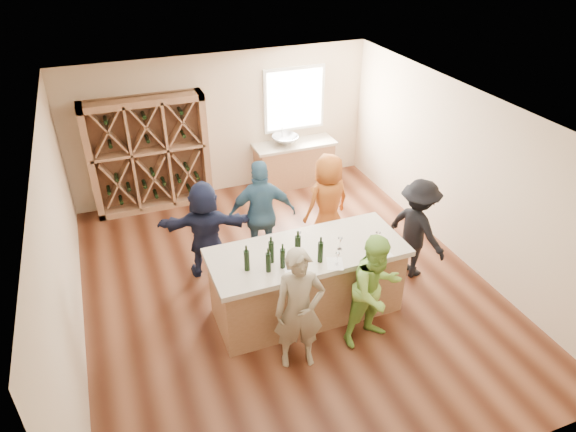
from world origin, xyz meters
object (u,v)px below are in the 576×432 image
object	(u,v)px
sink	(285,140)
wine_bottle_b	(268,262)
tasting_counter_base	(307,283)
wine_bottle_c	(271,252)
wine_bottle_d	(283,258)
wine_rack	(149,155)
person_near_left	(299,310)
person_far_right	(328,203)
person_near_right	(375,291)
person_far_mid	(262,214)
wine_bottle_a	(247,261)
person_far_left	(206,230)
person_server	(417,229)
wine_bottle_f	(320,252)
wine_bottle_e	(298,247)

from	to	relation	value
sink	wine_bottle_b	world-z (taller)	wine_bottle_b
tasting_counter_base	wine_bottle_c	xyz separation A→B (m)	(-0.55, -0.08, 0.74)
wine_bottle_d	wine_rack	bearing A→B (deg)	105.09
sink	wine_bottle_d	distance (m)	4.37
person_near_left	person_far_right	distance (m)	2.71
person_near_right	person_far_mid	distance (m)	2.34
tasting_counter_base	wine_bottle_a	bearing A→B (deg)	-171.86
wine_bottle_c	person_far_left	world-z (taller)	person_far_left
wine_rack	person_near_right	world-z (taller)	wine_rack
sink	wine_bottle_c	size ratio (longest dim) A/B	1.74
wine_bottle_b	person_near_left	xyz separation A→B (m)	(0.18, -0.60, -0.35)
tasting_counter_base	person_near_right	xyz separation A→B (m)	(0.61, -0.83, 0.32)
sink	wine_bottle_a	distance (m)	4.45
tasting_counter_base	sink	bearing A→B (deg)	73.54
tasting_counter_base	person_server	world-z (taller)	person_server
wine_bottle_d	tasting_counter_base	bearing A→B (deg)	28.18
person_near_left	wine_bottle_f	bearing A→B (deg)	58.72
person_near_left	person_far_left	world-z (taller)	person_near_left
wine_rack	wine_bottle_f	xyz separation A→B (m)	(1.62, -4.19, 0.13)
wine_bottle_b	wine_rack	bearing A→B (deg)	102.46
wine_bottle_d	wine_bottle_e	distance (m)	0.30
wine_bottle_c	person_near_right	size ratio (longest dim) A/B	0.19
sink	person_near_left	distance (m)	4.95
tasting_counter_base	person_server	bearing A→B (deg)	7.24
wine_bottle_a	wine_bottle_b	world-z (taller)	wine_bottle_a
person_server	person_far_right	distance (m)	1.53
person_near_left	person_server	distance (m)	2.66
person_near_left	person_server	world-z (taller)	person_near_left
wine_bottle_c	person_far_mid	xyz separation A→B (m)	(0.35, 1.45, -0.32)
wine_bottle_e	person_far_right	world-z (taller)	person_far_right
person_server	person_far_mid	xyz separation A→B (m)	(-2.14, 1.12, 0.09)
wine_bottle_a	person_near_right	xyz separation A→B (m)	(1.51, -0.70, -0.41)
person_server	tasting_counter_base	bearing A→B (deg)	82.21
sink	person_near_left	world-z (taller)	person_near_left
person_far_mid	wine_rack	bearing A→B (deg)	-50.47
wine_bottle_e	person_far_mid	distance (m)	1.52
wine_bottle_b	wine_bottle_f	bearing A→B (deg)	-3.66
person_near_right	person_server	size ratio (longest dim) A/B	1.00
tasting_counter_base	wine_bottle_f	bearing A→B (deg)	-80.54
person_far_mid	person_far_left	bearing A→B (deg)	7.42
wine_bottle_c	person_far_mid	bearing A→B (deg)	76.24
wine_bottle_a	wine_bottle_e	world-z (taller)	wine_bottle_e
person_near_left	wine_bottle_f	world-z (taller)	person_near_left
wine_bottle_b	person_server	bearing A→B (deg)	10.93
wine_bottle_c	wine_bottle_e	bearing A→B (deg)	-5.49
wine_bottle_a	person_far_right	bearing A→B (deg)	39.78
wine_bottle_c	person_near_right	bearing A→B (deg)	-32.84
wine_bottle_b	person_near_right	distance (m)	1.45
wine_bottle_a	person_far_mid	distance (m)	1.69
wine_bottle_e	person_near_right	world-z (taller)	person_near_right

